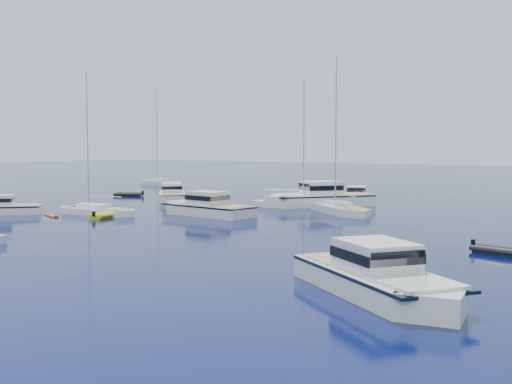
% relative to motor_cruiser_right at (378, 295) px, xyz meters
% --- Properties ---
extents(ground, '(400.00, 400.00, 0.00)m').
position_rel_motor_cruiser_right_xyz_m(ground, '(-20.60, 1.33, 0.00)').
color(ground, '#091457').
rests_on(ground, ground).
extents(motor_cruiser_right, '(11.75, 9.85, 3.11)m').
position_rel_motor_cruiser_right_xyz_m(motor_cruiser_right, '(0.00, 0.00, 0.00)').
color(motor_cruiser_right, silver).
rests_on(motor_cruiser_right, ground).
extents(motor_cruiser_centre, '(11.82, 4.88, 3.01)m').
position_rel_motor_cruiser_right_xyz_m(motor_cruiser_centre, '(-27.18, 21.61, 0.00)').
color(motor_cruiser_centre, silver).
rests_on(motor_cruiser_centre, ground).
extents(motor_cruiser_far_l, '(9.36, 9.82, 2.73)m').
position_rel_motor_cruiser_right_xyz_m(motor_cruiser_far_l, '(-41.82, 33.20, 0.00)').
color(motor_cruiser_far_l, white).
rests_on(motor_cruiser_far_l, ground).
extents(motor_cruiser_distant, '(11.51, 13.23, 3.55)m').
position_rel_motor_cruiser_right_xyz_m(motor_cruiser_distant, '(-22.79, 36.36, 0.00)').
color(motor_cruiser_distant, white).
rests_on(motor_cruiser_distant, ground).
extents(motor_cruiser_horizon, '(6.40, 9.67, 2.45)m').
position_rel_motor_cruiser_right_xyz_m(motor_cruiser_horizon, '(-21.50, 43.44, 0.00)').
color(motor_cruiser_horizon, silver).
rests_on(motor_cruiser_horizon, ground).
extents(sailboat_mid_r, '(10.57, 9.19, 16.42)m').
position_rel_motor_cruiser_right_xyz_m(sailboat_mid_r, '(-17.30, 30.66, 0.00)').
color(sailboat_mid_r, white).
rests_on(sailboat_mid_r, ground).
extents(sailboat_mid_l, '(10.03, 3.58, 14.42)m').
position_rel_motor_cruiser_right_xyz_m(sailboat_mid_l, '(-36.45, 16.11, 0.00)').
color(sailboat_mid_l, white).
rests_on(sailboat_mid_l, ground).
extents(sailboat_centre, '(9.88, 7.34, 14.65)m').
position_rel_motor_cruiser_right_xyz_m(sailboat_centre, '(-24.68, 34.21, 0.00)').
color(sailboat_centre, white).
rests_on(sailboat_centre, ground).
extents(sailboat_far_l, '(11.66, 5.15, 16.61)m').
position_rel_motor_cruiser_right_xyz_m(sailboat_far_l, '(-63.18, 54.44, 0.00)').
color(sailboat_far_l, silver).
rests_on(sailboat_far_l, ground).
extents(tender_yellow, '(2.35, 3.46, 0.95)m').
position_rel_motor_cruiser_right_xyz_m(tender_yellow, '(-33.74, 14.67, 0.00)').
color(tender_yellow, '#CDD40C').
rests_on(tender_yellow, ground).
extents(tender_grey_near, '(3.20, 2.25, 0.95)m').
position_rel_motor_cruiser_right_xyz_m(tender_grey_near, '(1.55, 14.53, 0.00)').
color(tender_grey_near, black).
rests_on(tender_grey_near, ground).
extents(tender_grey_far, '(4.47, 3.75, 0.95)m').
position_rel_motor_cruiser_right_xyz_m(tender_grey_far, '(-50.71, 34.49, 0.00)').
color(tender_grey_far, black).
rests_on(tender_grey_far, ground).
extents(kayak_orange, '(2.85, 1.55, 0.30)m').
position_rel_motor_cruiser_right_xyz_m(kayak_orange, '(-38.90, 12.68, 0.00)').
color(kayak_orange, red).
rests_on(kayak_orange, ground).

